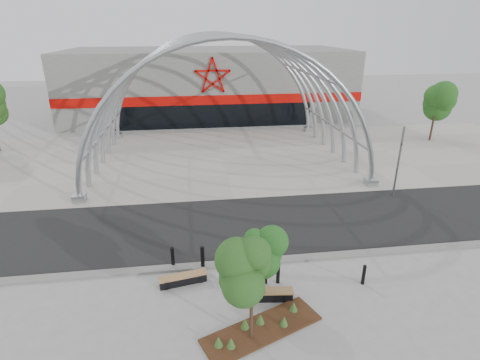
% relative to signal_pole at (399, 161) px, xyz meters
% --- Properties ---
extents(ground, '(140.00, 140.00, 0.00)m').
position_rel_signal_pole_xyz_m(ground, '(-10.67, -6.09, -2.50)').
color(ground, gray).
rests_on(ground, ground).
extents(road, '(140.00, 7.00, 0.02)m').
position_rel_signal_pole_xyz_m(road, '(-10.67, -2.59, -2.49)').
color(road, black).
rests_on(road, ground).
extents(forecourt, '(60.00, 17.00, 0.04)m').
position_rel_signal_pole_xyz_m(forecourt, '(-10.67, 9.41, -2.48)').
color(forecourt, '#AAA399').
rests_on(forecourt, ground).
extents(kerb, '(60.00, 0.50, 0.12)m').
position_rel_signal_pole_xyz_m(kerb, '(-10.67, -6.34, -2.44)').
color(kerb, slate).
rests_on(kerb, ground).
extents(arena_building, '(34.00, 15.24, 8.00)m').
position_rel_signal_pole_xyz_m(arena_building, '(-10.67, 27.36, 1.49)').
color(arena_building, slate).
rests_on(arena_building, ground).
extents(vault_canopy, '(20.80, 15.80, 20.36)m').
position_rel_signal_pole_xyz_m(vault_canopy, '(-10.67, 9.41, -2.48)').
color(vault_canopy, '#9EA3A8').
rests_on(vault_canopy, ground).
extents(planting_bed, '(4.84, 3.10, 0.49)m').
position_rel_signal_pole_xyz_m(planting_bed, '(-11.04, -10.66, -2.38)').
color(planting_bed, black).
rests_on(planting_bed, ground).
extents(signal_pole, '(0.18, 0.68, 4.78)m').
position_rel_signal_pole_xyz_m(signal_pole, '(0.00, 0.00, 0.00)').
color(signal_pole, slate).
rests_on(signal_pole, ground).
extents(street_tree_0, '(1.83, 1.83, 4.17)m').
position_rel_signal_pole_xyz_m(street_tree_0, '(-11.46, -11.00, 0.50)').
color(street_tree_0, '#322316').
rests_on(street_tree_0, ground).
extents(street_tree_1, '(1.42, 1.42, 3.36)m').
position_rel_signal_pole_xyz_m(street_tree_1, '(-10.63, -9.09, -0.09)').
color(street_tree_1, black).
rests_on(street_tree_1, ground).
extents(bench_0, '(2.18, 0.85, 0.45)m').
position_rel_signal_pole_xyz_m(bench_0, '(-13.93, -7.47, -2.28)').
color(bench_0, black).
rests_on(bench_0, ground).
extents(bench_1, '(2.28, 0.75, 0.47)m').
position_rel_signal_pole_xyz_m(bench_1, '(-10.50, -9.00, -2.27)').
color(bench_1, black).
rests_on(bench_1, ground).
extents(bollard_0, '(0.17, 0.17, 1.04)m').
position_rel_signal_pole_xyz_m(bollard_0, '(-14.41, -6.12, -1.98)').
color(bollard_0, black).
rests_on(bollard_0, ground).
extents(bollard_1, '(0.18, 0.18, 1.15)m').
position_rel_signal_pole_xyz_m(bollard_1, '(-13.02, -6.44, -1.92)').
color(bollard_1, black).
rests_on(bollard_1, ground).
extents(bollard_2, '(0.16, 0.16, 1.02)m').
position_rel_signal_pole_xyz_m(bollard_2, '(-9.76, -7.97, -1.99)').
color(bollard_2, black).
rests_on(bollard_2, ground).
extents(bollard_3, '(0.14, 0.14, 0.86)m').
position_rel_signal_pole_xyz_m(bollard_3, '(-10.30, -7.94, -2.07)').
color(bollard_3, black).
rests_on(bollard_3, ground).
extents(bollard_4, '(0.15, 0.15, 0.95)m').
position_rel_signal_pole_xyz_m(bollard_4, '(-6.05, -8.55, -2.02)').
color(bollard_4, black).
rests_on(bollard_4, ground).
extents(bg_tree_1, '(2.70, 2.70, 5.91)m').
position_rel_signal_pole_xyz_m(bg_tree_1, '(10.33, 11.91, 1.75)').
color(bg_tree_1, black).
rests_on(bg_tree_1, ground).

